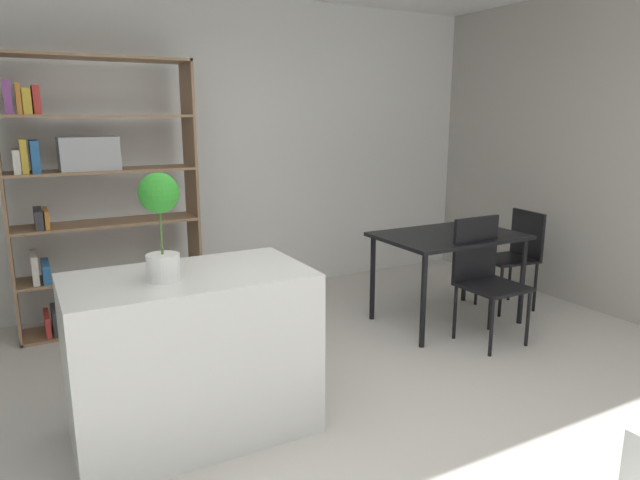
{
  "coord_description": "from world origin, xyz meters",
  "views": [
    {
      "loc": [
        -1.32,
        -2.48,
        1.75
      ],
      "look_at": [
        0.18,
        0.3,
        1.04
      ],
      "focal_mm": 31.42,
      "sensor_mm": 36.0,
      "label": 1
    }
  ],
  "objects_px": {
    "kitchen_island": "(192,355)",
    "potted_plant_on_island": "(160,217)",
    "dining_chair_near": "(484,270)",
    "dining_chair_window_side": "(516,251)",
    "open_bookshelf": "(87,186)",
    "dining_table": "(449,243)"
  },
  "relations": [
    {
      "from": "kitchen_island",
      "to": "dining_table",
      "type": "relative_size",
      "value": 1.08
    },
    {
      "from": "dining_table",
      "to": "dining_chair_window_side",
      "type": "bearing_deg",
      "value": -0.85
    },
    {
      "from": "dining_table",
      "to": "dining_chair_near",
      "type": "bearing_deg",
      "value": -90.23
    },
    {
      "from": "kitchen_island",
      "to": "dining_chair_window_side",
      "type": "xyz_separation_m",
      "value": [
        3.2,
        0.65,
        0.08
      ]
    },
    {
      "from": "potted_plant_on_island",
      "to": "dining_table",
      "type": "distance_m",
      "value": 2.69
    },
    {
      "from": "kitchen_island",
      "to": "potted_plant_on_island",
      "type": "height_order",
      "value": "potted_plant_on_island"
    },
    {
      "from": "open_bookshelf",
      "to": "dining_table",
      "type": "relative_size",
      "value": 1.86
    },
    {
      "from": "open_bookshelf",
      "to": "dining_chair_window_side",
      "type": "relative_size",
      "value": 2.44
    },
    {
      "from": "open_bookshelf",
      "to": "dining_chair_window_side",
      "type": "height_order",
      "value": "open_bookshelf"
    },
    {
      "from": "dining_chair_near",
      "to": "dining_chair_window_side",
      "type": "relative_size",
      "value": 1.08
    },
    {
      "from": "open_bookshelf",
      "to": "dining_chair_near",
      "type": "distance_m",
      "value": 3.21
    },
    {
      "from": "kitchen_island",
      "to": "dining_table",
      "type": "distance_m",
      "value": 2.49
    },
    {
      "from": "kitchen_island",
      "to": "dining_chair_window_side",
      "type": "height_order",
      "value": "kitchen_island"
    },
    {
      "from": "kitchen_island",
      "to": "potted_plant_on_island",
      "type": "bearing_deg",
      "value": -158.65
    },
    {
      "from": "open_bookshelf",
      "to": "dining_table",
      "type": "xyz_separation_m",
      "value": [
        2.66,
        -1.28,
        -0.5
      ]
    },
    {
      "from": "dining_chair_near",
      "to": "dining_chair_window_side",
      "type": "xyz_separation_m",
      "value": [
        0.8,
        0.41,
        -0.03
      ]
    },
    {
      "from": "dining_chair_near",
      "to": "dining_chair_window_side",
      "type": "bearing_deg",
      "value": 25.94
    },
    {
      "from": "dining_table",
      "to": "dining_chair_window_side",
      "type": "relative_size",
      "value": 1.31
    },
    {
      "from": "kitchen_island",
      "to": "dining_table",
      "type": "bearing_deg",
      "value": 15.54
    },
    {
      "from": "kitchen_island",
      "to": "dining_chair_near",
      "type": "height_order",
      "value": "dining_chair_near"
    },
    {
      "from": "dining_chair_near",
      "to": "potted_plant_on_island",
      "type": "bearing_deg",
      "value": -174.11
    },
    {
      "from": "open_bookshelf",
      "to": "potted_plant_on_island",
      "type": "bearing_deg",
      "value": -86.45
    }
  ]
}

